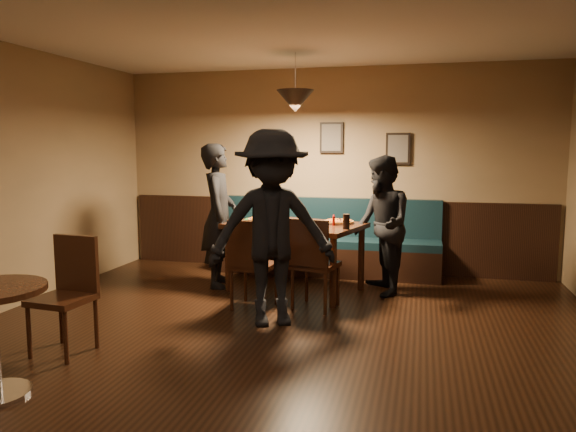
% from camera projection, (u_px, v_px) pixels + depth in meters
% --- Properties ---
extents(floor, '(7.00, 7.00, 0.00)m').
position_uv_depth(floor, '(258.00, 364.00, 4.30)').
color(floor, black).
rests_on(floor, ground).
extents(wall_back, '(6.00, 0.00, 6.00)m').
position_uv_depth(wall_back, '(332.00, 170.00, 7.50)').
color(wall_back, '#8C704F').
rests_on(wall_back, ground).
extents(wainscot, '(5.88, 0.06, 1.00)m').
position_uv_depth(wainscot, '(331.00, 235.00, 7.58)').
color(wainscot, black).
rests_on(wainscot, ground).
extents(booth_bench, '(3.00, 0.60, 1.00)m').
position_uv_depth(booth_bench, '(327.00, 238.00, 7.32)').
color(booth_bench, '#0F232D').
rests_on(booth_bench, ground).
extents(picture_left, '(0.32, 0.04, 0.42)m').
position_uv_depth(picture_left, '(269.00, 149.00, 7.65)').
color(picture_left, black).
rests_on(picture_left, wall_back).
extents(picture_center, '(0.32, 0.04, 0.42)m').
position_uv_depth(picture_center, '(332.00, 138.00, 7.41)').
color(picture_center, black).
rests_on(picture_center, wall_back).
extents(picture_right, '(0.32, 0.04, 0.42)m').
position_uv_depth(picture_right, '(398.00, 149.00, 7.21)').
color(picture_right, black).
rests_on(picture_right, wall_back).
extents(pendant_lamp, '(0.44, 0.44, 0.25)m').
position_uv_depth(pendant_lamp, '(295.00, 101.00, 6.25)').
color(pendant_lamp, black).
rests_on(pendant_lamp, ceiling).
extents(dining_table, '(1.73, 1.35, 0.82)m').
position_uv_depth(dining_table, '(295.00, 257.00, 6.48)').
color(dining_table, black).
rests_on(dining_table, floor).
extents(chair_near_left, '(0.46, 0.46, 0.97)m').
position_uv_depth(chair_near_left, '(254.00, 263.00, 5.78)').
color(chair_near_left, black).
rests_on(chair_near_left, floor).
extents(chair_near_right, '(0.51, 0.51, 0.98)m').
position_uv_depth(chair_near_right, '(316.00, 263.00, 5.77)').
color(chair_near_right, black).
rests_on(chair_near_right, floor).
extents(diner_left, '(0.56, 0.73, 1.76)m').
position_uv_depth(diner_left, '(219.00, 216.00, 6.66)').
color(diner_left, black).
rests_on(diner_left, floor).
extents(diner_right, '(0.85, 0.95, 1.63)m').
position_uv_depth(diner_right, '(381.00, 225.00, 6.29)').
color(diner_right, black).
rests_on(diner_right, floor).
extents(diner_front, '(1.40, 1.14, 1.89)m').
position_uv_depth(diner_front, '(272.00, 228.00, 5.18)').
color(diner_front, black).
rests_on(diner_front, floor).
extents(pizza_a, '(0.39, 0.39, 0.04)m').
position_uv_depth(pizza_a, '(263.00, 219.00, 6.60)').
color(pizza_a, orange).
rests_on(pizza_a, dining_table).
extents(pizza_b, '(0.36, 0.36, 0.04)m').
position_uv_depth(pizza_b, '(292.00, 224.00, 6.25)').
color(pizza_b, orange).
rests_on(pizza_b, dining_table).
extents(pizza_c, '(0.44, 0.44, 0.04)m').
position_uv_depth(pizza_c, '(339.00, 222.00, 6.42)').
color(pizza_c, gold).
rests_on(pizza_c, dining_table).
extents(soda_glass, '(0.10, 0.10, 0.17)m').
position_uv_depth(soda_glass, '(346.00, 221.00, 5.97)').
color(soda_glass, black).
rests_on(soda_glass, dining_table).
extents(tabasco_bottle, '(0.04, 0.04, 0.13)m').
position_uv_depth(tabasco_bottle, '(334.00, 220.00, 6.23)').
color(tabasco_bottle, '#900A04').
rests_on(tabasco_bottle, dining_table).
extents(napkin_a, '(0.16, 0.16, 0.01)m').
position_uv_depth(napkin_a, '(252.00, 219.00, 6.77)').
color(napkin_a, '#1F7424').
rests_on(napkin_a, dining_table).
extents(napkin_b, '(0.17, 0.17, 0.01)m').
position_uv_depth(napkin_b, '(243.00, 225.00, 6.27)').
color(napkin_b, '#217C30').
rests_on(napkin_b, dining_table).
extents(cutlery_set, '(0.18, 0.10, 0.00)m').
position_uv_depth(cutlery_set, '(287.00, 228.00, 6.03)').
color(cutlery_set, silver).
rests_on(cutlery_set, dining_table).
extents(cafe_chair_far, '(0.46, 0.46, 0.97)m').
position_uv_depth(cafe_chair_far, '(62.00, 297.00, 4.48)').
color(cafe_chair_far, '#321F0E').
rests_on(cafe_chair_far, floor).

